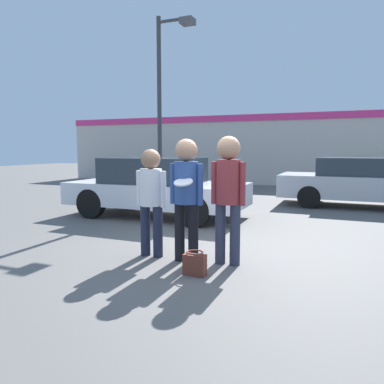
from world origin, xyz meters
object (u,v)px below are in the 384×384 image
(shrub, at_px, (358,175))
(person_right, at_px, (228,188))
(person_middle_with_frisbee, at_px, (186,188))
(handbag, at_px, (195,264))
(person_left, at_px, (151,194))
(parked_car_far, at_px, (365,182))
(street_lamp, at_px, (165,92))
(parked_car_near, at_px, (156,187))

(shrub, bearing_deg, person_right, -100.05)
(person_middle_with_frisbee, relative_size, handbag, 5.63)
(shrub, bearing_deg, person_middle_with_frisbee, -102.95)
(person_left, distance_m, parked_car_far, 7.41)
(street_lamp, bearing_deg, shrub, 52.91)
(person_right, bearing_deg, shrub, 79.95)
(person_left, relative_size, street_lamp, 0.32)
(street_lamp, relative_size, handbag, 16.18)
(parked_car_far, height_order, handbag, parked_car_far)
(parked_car_far, distance_m, shrub, 4.50)
(person_right, relative_size, parked_car_near, 0.42)
(parked_car_near, height_order, handbag, parked_car_near)
(person_right, height_order, shrub, person_right)
(parked_car_near, height_order, shrub, parked_car_near)
(person_middle_with_frisbee, xyz_separation_m, parked_car_near, (-2.17, 3.14, -0.36))
(street_lamp, height_order, shrub, street_lamp)
(person_left, distance_m, street_lamp, 5.29)
(parked_car_far, distance_m, street_lamp, 6.18)
(parked_car_far, bearing_deg, person_right, -107.21)
(street_lamp, distance_m, shrub, 8.87)
(person_right, distance_m, street_lamp, 5.75)
(person_right, relative_size, parked_car_far, 0.39)
(parked_car_near, relative_size, street_lamp, 0.84)
(handbag, bearing_deg, shrub, 79.26)
(person_left, bearing_deg, street_lamp, 113.73)
(parked_car_near, bearing_deg, parked_car_far, 36.39)
(person_right, height_order, street_lamp, street_lamp)
(shrub, bearing_deg, parked_car_far, -89.04)
(parked_car_near, bearing_deg, person_middle_with_frisbee, -55.28)
(parked_car_near, height_order, parked_car_far, parked_car_near)
(person_right, relative_size, handbag, 5.74)
(person_middle_with_frisbee, distance_m, handbag, 1.14)
(person_right, bearing_deg, parked_car_far, 72.79)
(person_left, bearing_deg, handbag, -30.84)
(handbag, bearing_deg, person_middle_with_frisbee, 123.33)
(parked_car_far, relative_size, handbag, 14.71)
(street_lamp, bearing_deg, person_middle_with_frisbee, -60.20)
(street_lamp, xyz_separation_m, shrub, (5.11, 6.76, -2.61))
(person_middle_with_frisbee, xyz_separation_m, shrub, (2.57, 11.19, -0.50))
(street_lamp, height_order, handbag, street_lamp)
(person_left, xyz_separation_m, handbag, (0.96, -0.57, -0.83))
(person_right, xyz_separation_m, parked_car_far, (2.04, 6.60, -0.40))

